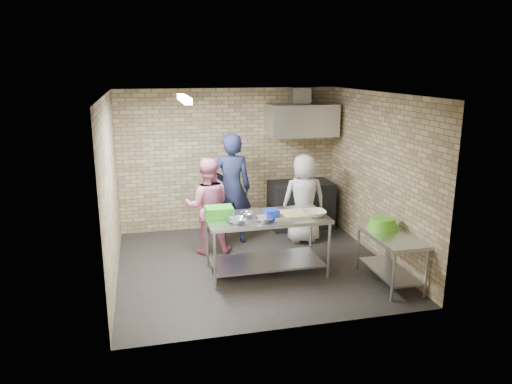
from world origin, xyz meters
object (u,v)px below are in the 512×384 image
side_counter (390,258)px  stove (301,205)px  bottle_red (301,123)px  bottle_green (320,123)px  prep_table (266,245)px  man_navy (231,189)px  blue_tub (272,214)px  green_basin (383,223)px  green_crate (219,212)px  woman_pink (207,206)px  woman_white (304,199)px

side_counter → stove: size_ratio=1.00×
bottle_red → bottle_green: size_ratio=1.20×
prep_table → man_navy: man_navy is taller
blue_tub → bottle_green: bottle_green is taller
green_basin → bottle_red: bottle_red is taller
bottle_red → green_crate: bearing=-133.0°
bottle_green → green_crate: bearing=-138.3°
stove → green_basin: 2.57m
bottle_green → side_counter: bearing=-90.0°
man_navy → woman_pink: 0.64m
green_basin → woman_white: size_ratio=0.29×
bottle_red → bottle_green: bottle_red is taller
blue_tub → green_basin: size_ratio=0.44×
blue_tub → man_navy: man_navy is taller
green_crate → stove: bearing=44.3°
green_crate → green_basin: bearing=-15.1°
blue_tub → bottle_green: (1.61, 2.33, 1.04)m
prep_table → woman_pink: size_ratio=1.11×
green_crate → woman_pink: woman_pink is taller
stove → man_navy: man_navy is taller
green_crate → bottle_green: size_ratio=2.69×
green_crate → woman_pink: 0.96m
side_counter → woman_pink: size_ratio=0.74×
green_crate → bottle_green: 3.33m
green_crate → woman_white: 2.02m
blue_tub → bottle_green: 3.02m
stove → bottle_red: 1.60m
green_crate → side_counter: bearing=-20.5°
prep_table → green_basin: green_basin is taller
stove → bottle_red: size_ratio=6.67×
green_crate → blue_tub: (0.75, -0.22, -0.02)m
green_crate → man_navy: bearing=72.1°
stove → green_crate: bearing=-135.7°
green_crate → blue_tub: size_ratio=2.00×
stove → green_basin: green_basin is taller
green_basin → man_navy: man_navy is taller
green_crate → man_navy: man_navy is taller
man_navy → woman_pink: bearing=41.6°
side_counter → woman_white: bearing=108.8°
side_counter → green_crate: (-2.36, 0.88, 0.61)m
green_crate → bottle_green: bottle_green is taller
stove → green_basin: (0.43, -2.50, 0.38)m
green_crate → bottle_green: bearing=41.7°
prep_table → man_navy: size_ratio=0.92×
side_counter → man_navy: size_ratio=0.61×
stove → woman_pink: size_ratio=0.74×
bottle_green → woman_white: bearing=-122.7°
green_crate → blue_tub: 0.78m
man_navy → woman_pink: man_navy is taller
bottle_green → woman_white: bottle_green is taller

